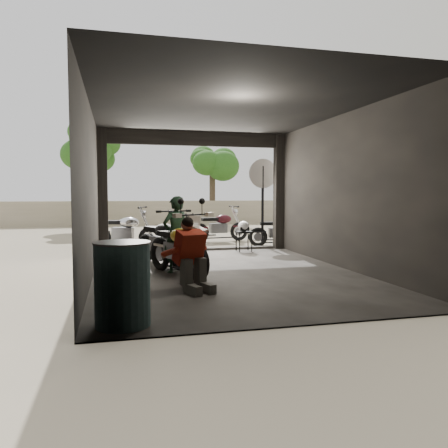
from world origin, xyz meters
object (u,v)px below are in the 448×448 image
outside_bike_b (220,224)px  rider (176,235)px  main_bike (177,244)px  sign_post (263,187)px  outside_bike_c (279,228)px  oil_drum (122,285)px  mechanic (193,256)px  outside_bike_a (125,228)px  stool (244,234)px  helmet (244,226)px  left_bike (162,238)px

outside_bike_b → rider: rider is taller
main_bike → sign_post: bearing=29.6°
outside_bike_c → outside_bike_b: bearing=48.5°
rider → oil_drum: 3.49m
sign_post → mechanic: bearing=-104.1°
outside_bike_a → stool: outside_bike_a is taller
mechanic → sign_post: sign_post is taller
sign_post → rider: bearing=-114.6°
rider → sign_post: size_ratio=0.59×
outside_bike_b → outside_bike_c: size_ratio=1.08×
outside_bike_a → rider: 4.09m
outside_bike_b → stool: 2.62m
mechanic → helmet: bearing=44.1°
stool → sign_post: size_ratio=0.22×
oil_drum → outside_bike_a: bearing=88.7°
outside_bike_b → rider: bearing=150.4°
outside_bike_c → stool: size_ratio=2.85×
left_bike → oil_drum: size_ratio=1.82×
left_bike → sign_post: 4.38m
left_bike → sign_post: bearing=17.2°
outside_bike_c → rider: bearing=144.1°
outside_bike_b → mechanic: 7.33m
left_bike → helmet: left_bike is taller
outside_bike_c → helmet: (-1.39, -0.98, 0.16)m
left_bike → helmet: 2.88m
stool → oil_drum: bearing=-118.5°
main_bike → mechanic: size_ratio=1.60×
left_bike → outside_bike_c: size_ratio=1.14×
left_bike → outside_bike_b: size_ratio=1.06×
main_bike → outside_bike_c: bearing=24.8°
outside_bike_a → oil_drum: bearing=-162.3°
outside_bike_c → left_bike: bearing=134.0°
outside_bike_a → oil_drum: size_ratio=1.79×
mechanic → oil_drum: 1.95m
left_bike → outside_bike_c: 4.58m
outside_bike_c → stool: bearing=133.0°
outside_bike_a → oil_drum: outside_bike_a is taller
helmet → oil_drum: size_ratio=0.31×
left_bike → rider: (0.18, -0.97, 0.14)m
outside_bike_c → rider: (-3.55, -3.62, 0.22)m
outside_bike_b → oil_drum: size_ratio=1.73×
sign_post → main_bike: bearing=-112.7°
rider → mechanic: size_ratio=1.32×
main_bike → sign_post: size_ratio=0.71×
rider → stool: 3.48m
left_bike → outside_bike_b: bearing=39.0°
helmet → oil_drum: (-3.23, -5.95, -0.20)m
main_bike → rider: bearing=66.6°
outside_bike_a → stool: bearing=-93.7°
mechanic → stool: mechanic is taller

